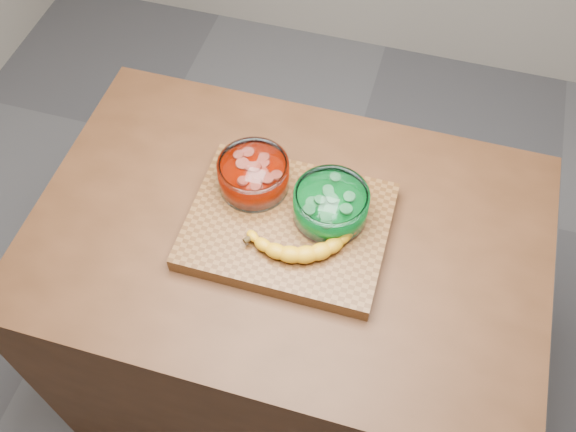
# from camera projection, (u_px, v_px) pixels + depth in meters

# --- Properties ---
(ground) EXTENTS (3.50, 3.50, 0.00)m
(ground) POSITION_uv_depth(u_px,v_px,m) (288.00, 372.00, 2.23)
(ground) COLOR slate
(ground) RESTS_ON ground
(counter) EXTENTS (1.20, 0.80, 0.90)m
(counter) POSITION_uv_depth(u_px,v_px,m) (288.00, 316.00, 1.86)
(counter) COLOR #4C2B16
(counter) RESTS_ON ground
(cutting_board) EXTENTS (0.45, 0.35, 0.04)m
(cutting_board) POSITION_uv_depth(u_px,v_px,m) (288.00, 226.00, 1.47)
(cutting_board) COLOR brown
(cutting_board) RESTS_ON counter
(bowl_red) EXTENTS (0.16, 0.16, 0.08)m
(bowl_red) POSITION_uv_depth(u_px,v_px,m) (254.00, 175.00, 1.48)
(bowl_red) COLOR white
(bowl_red) RESTS_ON cutting_board
(bowl_green) EXTENTS (0.17, 0.17, 0.08)m
(bowl_green) POSITION_uv_depth(u_px,v_px,m) (331.00, 205.00, 1.43)
(bowl_green) COLOR white
(bowl_green) RESTS_ON cutting_board
(banana) EXTENTS (0.26, 0.17, 0.04)m
(banana) POSITION_uv_depth(u_px,v_px,m) (301.00, 235.00, 1.41)
(banana) COLOR orange
(banana) RESTS_ON cutting_board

